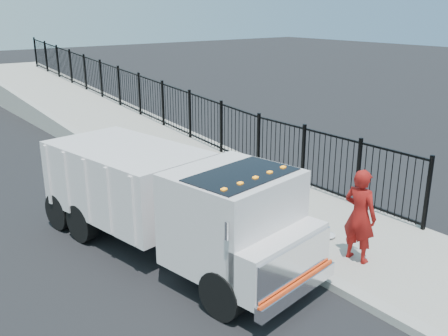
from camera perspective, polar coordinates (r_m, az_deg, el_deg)
ground at (r=11.60m, az=3.68°, el=-8.74°), size 120.00×120.00×0.00m
sidewalk at (r=11.71m, az=17.52°, el=-9.01°), size 3.55×12.00×0.12m
curb at (r=10.33m, az=11.15°, el=-12.16°), size 0.30×12.00×0.16m
ramp at (r=25.93m, az=-16.47°, el=5.62°), size 3.95×24.06×3.19m
iron_fence at (r=22.75m, az=-9.56°, el=6.79°), size 0.10×28.00×1.80m
truck at (r=10.64m, az=-6.03°, el=-3.52°), size 3.30×7.14×2.36m
worker at (r=10.65m, az=15.25°, el=-5.28°), size 0.55×0.78×2.00m
debris at (r=11.89m, az=11.68°, el=-7.50°), size 0.40×0.40×0.10m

